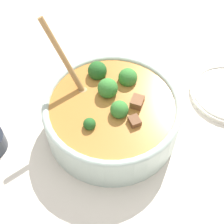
% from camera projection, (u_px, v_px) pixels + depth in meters
% --- Properties ---
extents(ground_plane, '(4.00, 4.00, 0.00)m').
position_uv_depth(ground_plane, '(112.00, 128.00, 0.72)').
color(ground_plane, silver).
extents(stew_bowl, '(0.30, 0.30, 0.25)m').
position_uv_depth(stew_bowl, '(112.00, 113.00, 0.68)').
color(stew_bowl, '#B2C6BC').
rests_on(stew_bowl, ground_plane).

